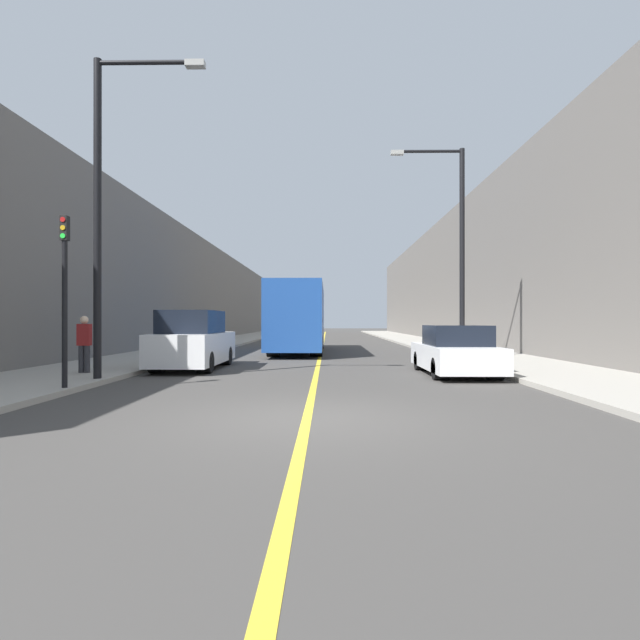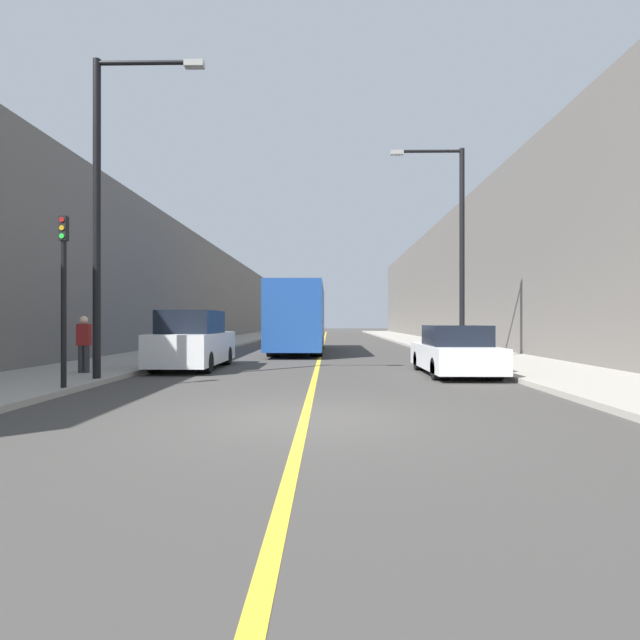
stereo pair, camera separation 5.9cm
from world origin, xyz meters
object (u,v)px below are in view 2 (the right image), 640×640
at_px(street_lamp_right, 456,239).
at_px(traffic_light, 64,294).
at_px(bus, 299,317).
at_px(pedestrian, 84,343).
at_px(parked_suv_left, 193,342).
at_px(street_lamp_left, 106,196).
at_px(car_right_near, 455,352).

bearing_deg(street_lamp_right, traffic_light, -141.76).
xyz_separation_m(bus, pedestrian, (-5.50, -11.61, -0.84)).
height_order(bus, street_lamp_right, street_lamp_right).
height_order(parked_suv_left, pedestrian, parked_suv_left).
xyz_separation_m(street_lamp_right, traffic_light, (-10.90, -8.59, -2.61)).
height_order(bus, parked_suv_left, bus).
relative_size(street_lamp_right, pedestrian, 5.06).
bearing_deg(street_lamp_left, parked_suv_left, 73.15).
xyz_separation_m(car_right_near, pedestrian, (-10.83, -0.83, 0.30)).
bearing_deg(car_right_near, street_lamp_left, -166.97).
bearing_deg(street_lamp_left, traffic_light, -94.66).
bearing_deg(pedestrian, street_lamp_left, -47.37).
distance_m(street_lamp_right, pedestrian, 13.74).
bearing_deg(bus, street_lamp_left, -108.05).
xyz_separation_m(street_lamp_left, pedestrian, (-1.27, 1.38, -3.88)).
relative_size(bus, street_lamp_right, 1.28).
bearing_deg(street_lamp_left, street_lamp_right, 32.27).
relative_size(street_lamp_left, street_lamp_right, 1.00).
distance_m(bus, traffic_light, 15.43).
height_order(street_lamp_left, pedestrian, street_lamp_left).
height_order(bus, pedestrian, bus).
relative_size(street_lamp_right, traffic_light, 2.15).
relative_size(parked_suv_left, street_lamp_right, 0.58).
xyz_separation_m(street_lamp_left, traffic_light, (-0.15, -1.80, -2.63)).
relative_size(car_right_near, traffic_light, 1.16).
distance_m(parked_suv_left, car_right_near, 8.55).
bearing_deg(parked_suv_left, bus, 71.43).
bearing_deg(car_right_near, parked_suv_left, 168.43).
bearing_deg(traffic_light, bus, 73.50).
relative_size(bus, traffic_light, 2.75).
height_order(street_lamp_right, pedestrian, street_lamp_right).
distance_m(car_right_near, street_lamp_left, 10.67).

